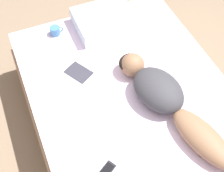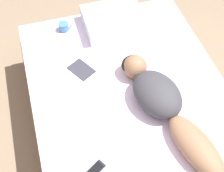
# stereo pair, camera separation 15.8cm
# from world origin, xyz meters

# --- Properties ---
(ground_plane) EXTENTS (12.00, 12.00, 0.00)m
(ground_plane) POSITION_xyz_m (0.00, 0.00, 0.00)
(ground_plane) COLOR #7A6651
(bed) EXTENTS (1.58, 2.20, 0.55)m
(bed) POSITION_xyz_m (0.00, 0.00, 0.27)
(bed) COLOR tan
(bed) RESTS_ON ground_plane
(person) EXTENTS (0.48, 1.18, 0.21)m
(person) POSITION_xyz_m (0.17, -0.15, 0.65)
(person) COLOR brown
(person) RESTS_ON bed
(open_magazine) EXTENTS (0.55, 0.49, 0.01)m
(open_magazine) POSITION_xyz_m (-0.42, 0.34, 0.56)
(open_magazine) COLOR white
(open_magazine) RESTS_ON bed
(coffee_mug) EXTENTS (0.12, 0.09, 0.08)m
(coffee_mug) POSITION_xyz_m (-0.36, 0.90, 0.59)
(coffee_mug) COLOR teal
(coffee_mug) RESTS_ON bed
(cell_phone) EXTENTS (0.17, 0.14, 0.01)m
(cell_phone) POSITION_xyz_m (-0.43, -0.47, 0.56)
(cell_phone) COLOR black
(cell_phone) RESTS_ON bed
(pillow) EXTENTS (0.52, 0.41, 0.14)m
(pillow) POSITION_xyz_m (0.08, 0.82, 0.62)
(pillow) COLOR silver
(pillow) RESTS_ON bed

